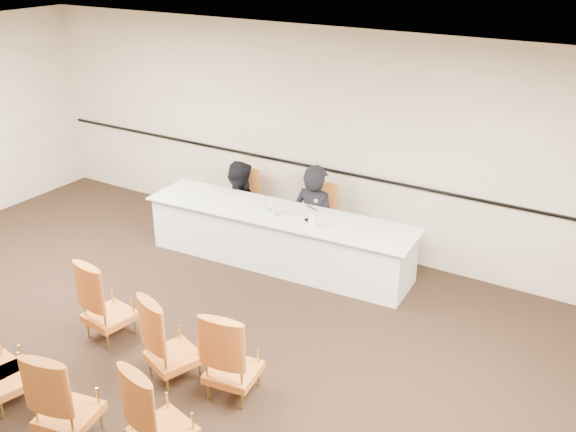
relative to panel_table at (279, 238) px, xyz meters
The scene contains 20 objects.
floor 3.09m from the panel_table, 85.49° to the right, with size 10.00×10.00×0.00m, color black.
ceiling 4.04m from the panel_table, 85.49° to the right, with size 10.00×10.00×0.00m, color silver.
wall_back 1.49m from the panel_table, 75.56° to the left, with size 10.00×0.04×3.00m, color #BCAC94.
wall_rail 1.18m from the panel_table, 74.94° to the left, with size 9.80×0.04×0.03m, color black.
panel_table is the anchor object (origin of this frame).
panelist_main 0.61m from the panel_table, 67.74° to the left, with size 0.66×0.43×1.80m, color black.
panelist_main_chair 0.62m from the panel_table, 67.74° to the left, with size 0.50×0.50×0.95m, color #C96C24, non-canonical shape.
panelist_second 1.11m from the panel_table, 153.49° to the left, with size 0.79×0.61×1.62m, color black.
panelist_second_chair 1.11m from the panel_table, 153.49° to the left, with size 0.50×0.50×0.95m, color #C96C24, non-canonical shape.
papers 0.54m from the panel_table, ahead, with size 0.30×0.22×0.00m, color white.
microphone 0.68m from the panel_table, ahead, with size 0.09×0.19×0.26m, color black, non-canonical shape.
water_bottle 0.49m from the panel_table, 142.40° to the right, with size 0.07×0.07×0.22m, color teal, non-canonical shape.
drinking_glass 0.43m from the panel_table, 95.29° to the right, with size 0.06×0.06×0.10m, color silver.
coffee_cup 0.74m from the panel_table, 13.83° to the right, with size 0.09×0.09×0.14m, color white.
aud_chair_front_left 2.49m from the panel_table, 105.55° to the right, with size 0.50×0.50×0.95m, color #C96C24, non-canonical shape.
aud_chair_front_mid 2.63m from the panel_table, 81.07° to the right, with size 0.50×0.50×0.95m, color #C96C24, non-canonical shape.
aud_chair_front_right 2.70m from the panel_table, 67.06° to the right, with size 0.50×0.50×0.95m, color #C96C24, non-canonical shape.
aud_chair_back_left 3.72m from the panel_table, 100.39° to the right, with size 0.50×0.50×0.95m, color #C96C24, non-canonical shape.
aud_chair_back_mid 3.71m from the panel_table, 87.20° to the right, with size 0.50×0.50×0.95m, color #C96C24, non-canonical shape.
aud_chair_back_right 3.59m from the panel_table, 73.54° to the right, with size 0.50×0.50×0.95m, color #C96C24, non-canonical shape.
Camera 1 is at (3.84, -3.39, 4.09)m, focal length 40.00 mm.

